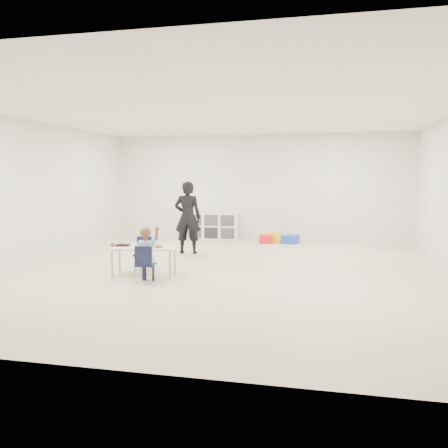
% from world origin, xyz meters
% --- Properties ---
extents(room, '(9.00, 9.02, 2.80)m').
position_xyz_m(room, '(0.00, 0.00, 1.40)').
color(room, beige).
rests_on(room, ground).
extents(table, '(1.15, 0.69, 0.50)m').
position_xyz_m(table, '(-1.10, -0.78, 0.25)').
color(table, '#F0E7C0').
rests_on(table, ground).
extents(chair_near, '(0.32, 0.31, 0.60)m').
position_xyz_m(chair_near, '(-0.88, -1.24, 0.30)').
color(chair_near, black).
rests_on(chair_near, ground).
extents(chair_far, '(0.32, 0.31, 0.60)m').
position_xyz_m(chair_far, '(-1.32, -0.31, 0.30)').
color(chair_far, black).
rests_on(chair_far, ground).
extents(child, '(0.45, 0.45, 0.94)m').
position_xyz_m(child, '(-0.88, -1.24, 0.47)').
color(child, '#B1D0EF').
rests_on(child, chair_near).
extents(lunch_tray_near, '(0.24, 0.19, 0.03)m').
position_xyz_m(lunch_tray_near, '(-0.97, -0.72, 0.51)').
color(lunch_tray_near, black).
rests_on(lunch_tray_near, table).
extents(lunch_tray_far, '(0.24, 0.19, 0.03)m').
position_xyz_m(lunch_tray_far, '(-1.48, -0.75, 0.51)').
color(lunch_tray_far, black).
rests_on(lunch_tray_far, table).
extents(milk_carton, '(0.08, 0.08, 0.10)m').
position_xyz_m(milk_carton, '(-1.04, -0.88, 0.55)').
color(milk_carton, white).
rests_on(milk_carton, table).
extents(bread_roll, '(0.09, 0.09, 0.07)m').
position_xyz_m(bread_roll, '(-0.81, -0.82, 0.53)').
color(bread_roll, '#B5864A').
rests_on(bread_roll, table).
extents(apple_near, '(0.07, 0.07, 0.07)m').
position_xyz_m(apple_near, '(-1.21, -0.71, 0.53)').
color(apple_near, maroon).
rests_on(apple_near, table).
extents(apple_far, '(0.07, 0.07, 0.07)m').
position_xyz_m(apple_far, '(-1.60, -0.89, 0.53)').
color(apple_far, maroon).
rests_on(apple_far, table).
extents(cubby_shelf, '(1.40, 0.40, 0.70)m').
position_xyz_m(cubby_shelf, '(-1.20, 4.28, 0.35)').
color(cubby_shelf, white).
rests_on(cubby_shelf, ground).
extents(adult, '(0.62, 0.45, 1.58)m').
position_xyz_m(adult, '(-1.12, 1.73, 0.79)').
color(adult, black).
rests_on(adult, ground).
extents(bin_red, '(0.33, 0.42, 0.20)m').
position_xyz_m(bin_red, '(0.34, 3.77, 0.10)').
color(bin_red, red).
rests_on(bin_red, ground).
extents(bin_yellow, '(0.39, 0.50, 0.24)m').
position_xyz_m(bin_yellow, '(0.51, 3.98, 0.12)').
color(bin_yellow, gold).
rests_on(bin_yellow, ground).
extents(bin_blue, '(0.43, 0.49, 0.21)m').
position_xyz_m(bin_blue, '(0.94, 3.85, 0.10)').
color(bin_blue, '#183FB8').
rests_on(bin_blue, ground).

